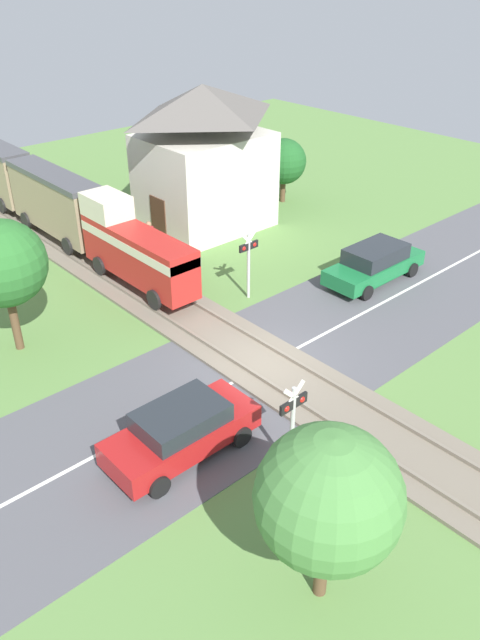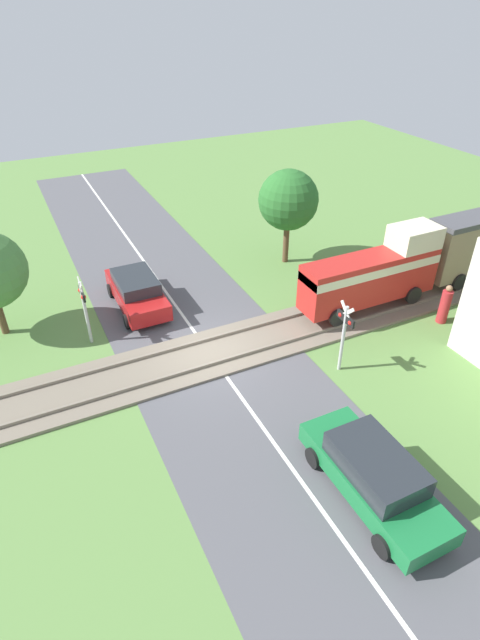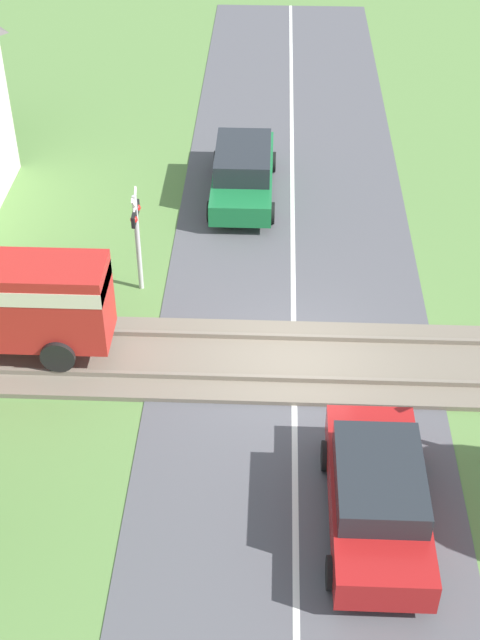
{
  "view_description": "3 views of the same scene",
  "coord_description": "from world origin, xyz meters",
  "px_view_note": "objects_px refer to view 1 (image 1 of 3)",
  "views": [
    {
      "loc": [
        -11.72,
        -11.81,
        11.61
      ],
      "look_at": [
        0.0,
        1.21,
        1.2
      ],
      "focal_mm": 35.0,
      "sensor_mm": 36.0,
      "label": 1
    },
    {
      "loc": [
        13.69,
        -5.44,
        11.3
      ],
      "look_at": [
        0.0,
        1.21,
        1.2
      ],
      "focal_mm": 28.0,
      "sensor_mm": 36.0,
      "label": 2
    },
    {
      "loc": [
        -15.21,
        0.58,
        13.04
      ],
      "look_at": [
        0.0,
        1.21,
        1.2
      ],
      "focal_mm": 50.0,
      "sensor_mm": 36.0,
      "label": 3
    }
  ],
  "objects_px": {
    "car_near_crossing": "(182,430)",
    "car_far_side": "(375,263)",
    "crossing_signal_west_approach": "(293,416)",
    "pedestrian_by_station": "(150,241)",
    "crossing_signal_east_approach": "(249,256)",
    "station_building": "(204,161)",
    "train": "(53,201)"
  },
  "relations": [
    {
      "from": "car_near_crossing",
      "to": "car_far_side",
      "type": "bearing_deg",
      "value": 13.55
    },
    {
      "from": "crossing_signal_west_approach",
      "to": "pedestrian_by_station",
      "type": "height_order",
      "value": "crossing_signal_west_approach"
    },
    {
      "from": "car_far_side",
      "to": "crossing_signal_east_approach",
      "type": "xyz_separation_m",
      "value": [
        -4.74,
        2.36,
        0.98
      ]
    },
    {
      "from": "pedestrian_by_station",
      "to": "car_near_crossing",
      "type": "bearing_deg",
      "value": -121.1
    },
    {
      "from": "crossing_signal_west_approach",
      "to": "station_building",
      "type": "relative_size",
      "value": 0.41
    },
    {
      "from": "car_far_side",
      "to": "crossing_signal_west_approach",
      "type": "distance_m",
      "value": 11.56
    },
    {
      "from": "car_near_crossing",
      "to": "crossing_signal_west_approach",
      "type": "bearing_deg",
      "value": -54.32
    },
    {
      "from": "train",
      "to": "crossing_signal_east_approach",
      "type": "distance_m",
      "value": 10.45
    },
    {
      "from": "station_building",
      "to": "pedestrian_by_station",
      "type": "height_order",
      "value": "station_building"
    },
    {
      "from": "station_building",
      "to": "car_near_crossing",
      "type": "bearing_deg",
      "value": -131.56
    },
    {
      "from": "train",
      "to": "crossing_signal_east_approach",
      "type": "height_order",
      "value": "train"
    },
    {
      "from": "car_far_side",
      "to": "pedestrian_by_station",
      "type": "xyz_separation_m",
      "value": [
        -5.45,
        7.89,
        -0.02
      ]
    },
    {
      "from": "train",
      "to": "car_near_crossing",
      "type": "relative_size",
      "value": 4.61
    },
    {
      "from": "crossing_signal_west_approach",
      "to": "station_building",
      "type": "bearing_deg",
      "value": 58.09
    },
    {
      "from": "car_far_side",
      "to": "crossing_signal_east_approach",
      "type": "distance_m",
      "value": 5.38
    },
    {
      "from": "crossing_signal_east_approach",
      "to": "pedestrian_by_station",
      "type": "height_order",
      "value": "crossing_signal_east_approach"
    },
    {
      "from": "car_far_side",
      "to": "train",
      "type": "bearing_deg",
      "value": 121.09
    },
    {
      "from": "crossing_signal_west_approach",
      "to": "crossing_signal_east_approach",
      "type": "distance_m",
      "value": 9.39
    },
    {
      "from": "train",
      "to": "car_far_side",
      "type": "relative_size",
      "value": 4.21
    },
    {
      "from": "car_far_side",
      "to": "crossing_signal_west_approach",
      "type": "xyz_separation_m",
      "value": [
        -10.25,
        -5.24,
        0.98
      ]
    },
    {
      "from": "train",
      "to": "station_building",
      "type": "distance_m",
      "value": 7.13
    },
    {
      "from": "car_far_side",
      "to": "crossing_signal_east_approach",
      "type": "bearing_deg",
      "value": 153.56
    },
    {
      "from": "train",
      "to": "car_far_side",
      "type": "bearing_deg",
      "value": -58.91
    },
    {
      "from": "car_near_crossing",
      "to": "crossing_signal_west_approach",
      "type": "distance_m",
      "value": 3.07
    },
    {
      "from": "crossing_signal_west_approach",
      "to": "pedestrian_by_station",
      "type": "relative_size",
      "value": 1.63
    },
    {
      "from": "crossing_signal_west_approach",
      "to": "pedestrian_by_station",
      "type": "bearing_deg",
      "value": 69.89
    },
    {
      "from": "crossing_signal_east_approach",
      "to": "car_far_side",
      "type": "bearing_deg",
      "value": -26.44
    },
    {
      "from": "car_far_side",
      "to": "car_near_crossing",
      "type": "bearing_deg",
      "value": -166.45
    },
    {
      "from": "train",
      "to": "pedestrian_by_station",
      "type": "distance_m",
      "value": 5.1
    },
    {
      "from": "pedestrian_by_station",
      "to": "car_far_side",
      "type": "bearing_deg",
      "value": -55.38
    },
    {
      "from": "crossing_signal_west_approach",
      "to": "train",
      "type": "bearing_deg",
      "value": 81.12
    },
    {
      "from": "train",
      "to": "station_building",
      "type": "relative_size",
      "value": 2.93
    }
  ]
}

